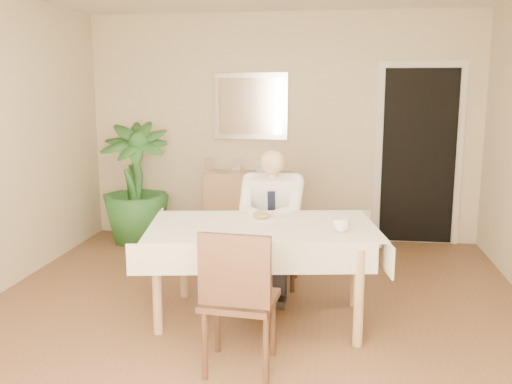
# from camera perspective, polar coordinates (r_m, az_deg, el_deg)

# --- Properties ---
(room) EXTENTS (5.00, 5.02, 2.60)m
(room) POSITION_cam_1_polar(r_m,az_deg,el_deg) (4.16, -0.66, 3.85)
(room) COLOR brown
(room) RESTS_ON ground
(window) EXTENTS (1.34, 0.04, 1.44)m
(window) POSITION_cam_1_polar(r_m,az_deg,el_deg) (1.77, -12.70, -0.93)
(window) COLOR silver
(window) RESTS_ON room
(doorway) EXTENTS (0.96, 0.07, 2.10)m
(doorway) POSITION_cam_1_polar(r_m,az_deg,el_deg) (6.67, 15.93, 3.43)
(doorway) COLOR silver
(doorway) RESTS_ON ground
(mirror) EXTENTS (0.86, 0.04, 0.76)m
(mirror) POSITION_cam_1_polar(r_m,az_deg,el_deg) (6.64, -0.58, 8.58)
(mirror) COLOR silver
(mirror) RESTS_ON room
(dining_table) EXTENTS (1.87, 1.28, 0.75)m
(dining_table) POSITION_cam_1_polar(r_m,az_deg,el_deg) (4.33, 0.63, -4.40)
(dining_table) COLOR #AB8453
(dining_table) RESTS_ON ground
(chair_far) EXTENTS (0.46, 0.46, 0.94)m
(chair_far) POSITION_cam_1_polar(r_m,az_deg,el_deg) (5.22, 1.86, -3.36)
(chair_far) COLOR #432716
(chair_far) RESTS_ON ground
(chair_near) EXTENTS (0.48, 0.48, 0.94)m
(chair_near) POSITION_cam_1_polar(r_m,az_deg,el_deg) (3.57, -1.84, -10.13)
(chair_near) COLOR #432716
(chair_near) RESTS_ON ground
(seated_man) EXTENTS (0.48, 0.72, 1.24)m
(seated_man) POSITION_cam_1_polar(r_m,az_deg,el_deg) (4.90, 1.51, -2.34)
(seated_man) COLOR white
(seated_man) RESTS_ON ground
(plate) EXTENTS (0.26, 0.26, 0.02)m
(plate) POSITION_cam_1_polar(r_m,az_deg,el_deg) (4.49, 0.56, -2.62)
(plate) COLOR white
(plate) RESTS_ON dining_table
(food) EXTENTS (0.14, 0.14, 0.06)m
(food) POSITION_cam_1_polar(r_m,az_deg,el_deg) (4.49, 0.56, -2.35)
(food) COLOR olive
(food) RESTS_ON dining_table
(knife) EXTENTS (0.01, 0.13, 0.01)m
(knife) POSITION_cam_1_polar(r_m,az_deg,el_deg) (4.43, 0.97, -2.60)
(knife) COLOR silver
(knife) RESTS_ON dining_table
(fork) EXTENTS (0.01, 0.13, 0.01)m
(fork) POSITION_cam_1_polar(r_m,az_deg,el_deg) (4.44, -0.06, -2.57)
(fork) COLOR silver
(fork) RESTS_ON dining_table
(coffee_mug) EXTENTS (0.15, 0.15, 0.10)m
(coffee_mug) POSITION_cam_1_polar(r_m,az_deg,el_deg) (4.16, 8.52, -3.29)
(coffee_mug) COLOR white
(coffee_mug) RESTS_ON dining_table
(sideboard) EXTENTS (1.03, 0.41, 0.81)m
(sideboard) POSITION_cam_1_polar(r_m,az_deg,el_deg) (6.63, -0.75, -1.42)
(sideboard) COLOR #AB8453
(sideboard) RESTS_ON ground
(photo_frame_left) EXTENTS (0.10, 0.02, 0.14)m
(photo_frame_left) POSITION_cam_1_polar(r_m,az_deg,el_deg) (6.66, -4.69, 2.73)
(photo_frame_left) COLOR silver
(photo_frame_left) RESTS_ON sideboard
(photo_frame_center) EXTENTS (0.10, 0.02, 0.14)m
(photo_frame_center) POSITION_cam_1_polar(r_m,az_deg,el_deg) (6.65, -1.96, 2.74)
(photo_frame_center) COLOR silver
(photo_frame_center) RESTS_ON sideboard
(photo_frame_right) EXTENTS (0.10, 0.02, 0.14)m
(photo_frame_right) POSITION_cam_1_polar(r_m,az_deg,el_deg) (6.56, 0.43, 2.65)
(photo_frame_right) COLOR silver
(photo_frame_right) RESTS_ON sideboard
(potted_palm) EXTENTS (0.89, 0.89, 1.37)m
(potted_palm) POSITION_cam_1_polar(r_m,az_deg,el_deg) (6.65, -11.99, 0.86)
(potted_palm) COLOR #275D24
(potted_palm) RESTS_ON ground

